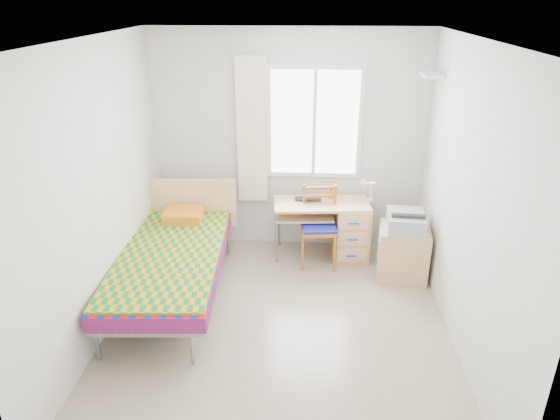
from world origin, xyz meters
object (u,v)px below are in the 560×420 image
(bed, at_px, (173,256))
(desk, at_px, (345,228))
(printer, at_px, (406,221))
(chair, at_px, (320,221))
(cabinet, at_px, (403,252))

(bed, bearing_deg, desk, 24.71)
(desk, height_order, printer, printer)
(desk, bearing_deg, chair, -158.31)
(bed, height_order, chair, bed)
(desk, distance_m, cabinet, 0.75)
(bed, bearing_deg, cabinet, 9.34)
(chair, height_order, cabinet, chair)
(chair, height_order, printer, chair)
(bed, xyz_separation_m, cabinet, (2.42, 0.54, -0.16))
(bed, xyz_separation_m, chair, (1.50, 0.81, 0.06))
(desk, relative_size, printer, 2.39)
(cabinet, bearing_deg, printer, -110.48)
(desk, xyz_separation_m, printer, (0.60, -0.44, 0.30))
(cabinet, height_order, printer, printer)
(desk, bearing_deg, cabinet, -38.98)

